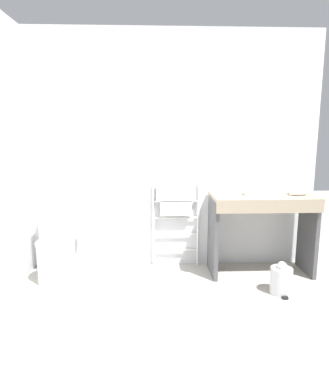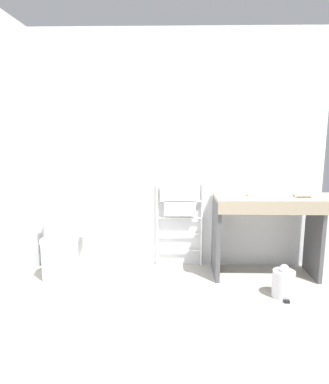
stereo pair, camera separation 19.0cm
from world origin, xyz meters
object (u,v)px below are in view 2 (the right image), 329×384
object	(u,v)px
towel_radiator	(180,206)
cup_near_wall	(223,189)
cup_near_edge	(233,190)
toilet	(62,246)
sink_basin	(264,193)
hair_dryer	(304,193)
trash_bin	(283,283)

from	to	relation	value
towel_radiator	cup_near_wall	world-z (taller)	towel_radiator
towel_radiator	cup_near_edge	world-z (taller)	towel_radiator
toilet	towel_radiator	xyz separation A→B (m)	(1.24, 0.29, 0.38)
toilet	sink_basin	world-z (taller)	sink_basin
towel_radiator	cup_near_edge	size ratio (longest dim) A/B	12.70
toilet	hair_dryer	size ratio (longest dim) A/B	3.87
hair_dryer	trash_bin	size ratio (longest dim) A/B	0.63
trash_bin	hair_dryer	bearing A→B (deg)	55.94
cup_near_wall	hair_dryer	world-z (taller)	cup_near_wall
hair_dryer	trash_bin	distance (m)	0.93
trash_bin	sink_basin	bearing A→B (deg)	101.90
cup_near_edge	hair_dryer	size ratio (longest dim) A/B	0.39
cup_near_wall	trash_bin	xyz separation A→B (m)	(0.48, -0.66, -0.77)
sink_basin	trash_bin	distance (m)	0.90
hair_dryer	towel_radiator	bearing A→B (deg)	167.85
toilet	cup_near_wall	bearing A→B (deg)	8.02
cup_near_wall	hair_dryer	bearing A→B (deg)	-15.56
toilet	trash_bin	xyz separation A→B (m)	(2.19, -0.41, -0.19)
towel_radiator	cup_near_edge	bearing A→B (deg)	-11.95
hair_dryer	trash_bin	world-z (taller)	hair_dryer
towel_radiator	sink_basin	world-z (taller)	towel_radiator
cup_near_edge	trash_bin	xyz separation A→B (m)	(0.38, -0.59, -0.76)
cup_near_edge	hair_dryer	xyz separation A→B (m)	(0.68, -0.15, -0.00)
sink_basin	cup_near_edge	bearing A→B (deg)	155.86
cup_near_edge	trash_bin	size ratio (longest dim) A/B	0.24
sink_basin	hair_dryer	size ratio (longest dim) A/B	1.61
toilet	towel_radiator	world-z (taller)	towel_radiator
toilet	cup_near_wall	world-z (taller)	cup_near_wall
toilet	cup_near_edge	xyz separation A→B (m)	(1.80, 0.17, 0.57)
hair_dryer	trash_bin	xyz separation A→B (m)	(-0.30, -0.44, -0.76)
sink_basin	trash_bin	size ratio (longest dim) A/B	1.01
sink_basin	cup_near_wall	world-z (taller)	cup_near_wall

